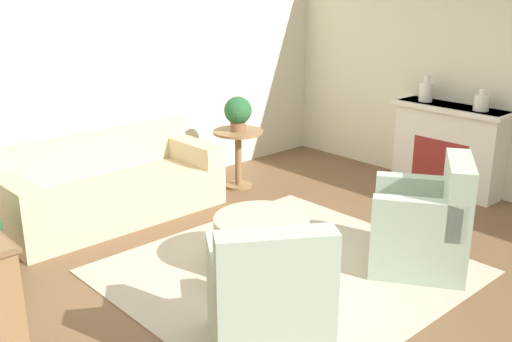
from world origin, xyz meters
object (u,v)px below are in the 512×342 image
object	(u,v)px
armchair_right	(426,227)
vase_mantel_far	(482,102)
vase_mantel_near	(426,91)
potted_plant_on_side_table	(238,112)
ottoman_table	(261,236)
side_table	(238,148)
couch	(110,189)
armchair_left	(269,305)

from	to	relation	value
armchair_right	vase_mantel_far	xyz separation A→B (m)	(1.91, 0.58, 0.73)
armchair_right	vase_mantel_far	distance (m)	2.13
vase_mantel_near	vase_mantel_far	size ratio (longest dim) A/B	1.30
armchair_right	potted_plant_on_side_table	xyz separation A→B (m)	(0.21, 2.67, 0.54)
ottoman_table	side_table	world-z (taller)	side_table
couch	armchair_left	distance (m)	2.93
armchair_left	potted_plant_on_side_table	bearing A→B (deg)	52.18
armchair_right	armchair_left	bearing A→B (deg)	180.00
ottoman_table	vase_mantel_near	size ratio (longest dim) A/B	2.65
side_table	vase_mantel_near	bearing A→B (deg)	-39.38
armchair_right	side_table	bearing A→B (deg)	85.57
side_table	armchair_right	bearing A→B (deg)	-94.43
couch	armchair_right	world-z (taller)	armchair_right
side_table	vase_mantel_far	bearing A→B (deg)	-50.82
armchair_left	armchair_right	bearing A→B (deg)	0.00
armchair_right	side_table	distance (m)	2.68
armchair_right	potted_plant_on_side_table	size ratio (longest dim) A/B	2.61
ottoman_table	side_table	distance (m)	2.13
armchair_left	side_table	xyz separation A→B (m)	(2.07, 2.67, 0.10)
ottoman_table	vase_mantel_near	distance (m)	3.09
vase_mantel_near	vase_mantel_far	world-z (taller)	vase_mantel_near
armchair_right	ottoman_table	distance (m)	1.41
armchair_right	vase_mantel_far	bearing A→B (deg)	16.80
side_table	vase_mantel_far	xyz separation A→B (m)	(1.71, -2.09, 0.63)
side_table	ottoman_table	bearing A→B (deg)	-125.88
armchair_left	potted_plant_on_side_table	world-z (taller)	potted_plant_on_side_table
armchair_left	armchair_right	world-z (taller)	same
armchair_left	armchair_right	size ratio (longest dim) A/B	1.00
couch	armchair_left	world-z (taller)	armchair_left
couch	potted_plant_on_side_table	world-z (taller)	potted_plant_on_side_table
couch	armchair_left	bearing A→B (deg)	-99.45
side_table	vase_mantel_far	size ratio (longest dim) A/B	2.92
armchair_left	potted_plant_on_side_table	size ratio (longest dim) A/B	2.61
side_table	potted_plant_on_side_table	world-z (taller)	potted_plant_on_side_table
vase_mantel_near	vase_mantel_far	distance (m)	0.69
potted_plant_on_side_table	armchair_left	bearing A→B (deg)	-127.82
armchair_right	vase_mantel_far	world-z (taller)	vase_mantel_far
side_table	armchair_left	bearing A→B (deg)	-127.82
side_table	vase_mantel_near	distance (m)	2.30
couch	armchair_left	size ratio (longest dim) A/B	2.15
potted_plant_on_side_table	armchair_right	bearing A→B (deg)	-94.43
couch	side_table	xyz separation A→B (m)	(1.59, -0.22, 0.18)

